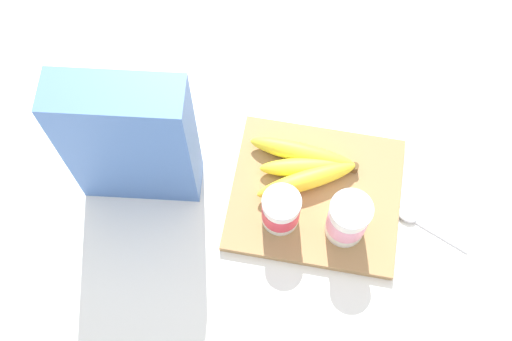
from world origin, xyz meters
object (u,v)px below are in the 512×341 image
(cutting_board, at_px, (316,194))
(yogurt_cup_front, at_px, (348,219))
(banana_bunch, at_px, (305,166))
(yogurt_cup_back, at_px, (281,210))
(cereal_box, at_px, (130,142))
(spoon, at_px, (421,224))

(cutting_board, xyz_separation_m, yogurt_cup_front, (-0.06, 0.06, 0.06))
(cutting_board, height_order, yogurt_cup_front, yogurt_cup_front)
(yogurt_cup_front, distance_m, banana_bunch, 0.13)
(yogurt_cup_back, bearing_deg, cutting_board, -132.18)
(cutting_board, distance_m, cereal_box, 0.33)
(cutting_board, distance_m, spoon, 0.19)
(cereal_box, xyz_separation_m, spoon, (-0.48, -0.00, -0.14))
(cutting_board, relative_size, spoon, 2.25)
(cereal_box, bearing_deg, yogurt_cup_back, 164.85)
(yogurt_cup_front, height_order, yogurt_cup_back, yogurt_cup_front)
(yogurt_cup_front, bearing_deg, banana_bunch, -50.06)
(banana_bunch, bearing_deg, spoon, 164.20)
(yogurt_cup_back, height_order, banana_bunch, yogurt_cup_back)
(cutting_board, bearing_deg, banana_bunch, -56.33)
(cereal_box, distance_m, banana_bunch, 0.30)
(cereal_box, relative_size, yogurt_cup_front, 2.97)
(yogurt_cup_front, bearing_deg, cutting_board, -46.56)
(banana_bunch, distance_m, spoon, 0.22)
(yogurt_cup_front, relative_size, yogurt_cup_back, 1.23)
(cereal_box, relative_size, yogurt_cup_back, 3.66)
(cutting_board, relative_size, banana_bunch, 1.48)
(cutting_board, height_order, spoon, cutting_board)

